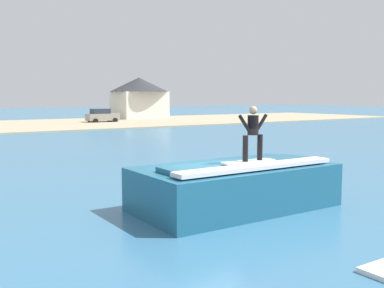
{
  "coord_description": "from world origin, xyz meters",
  "views": [
    {
      "loc": [
        -7.67,
        -10.53,
        3.42
      ],
      "look_at": [
        0.87,
        2.44,
        1.77
      ],
      "focal_mm": 41.9,
      "sensor_mm": 36.0,
      "label": 1
    }
  ],
  "objects_px": {
    "wave_crest": "(235,186)",
    "surfer": "(253,131)",
    "car_far_shore": "(102,116)",
    "house_gabled_white": "(139,95)",
    "surfboard": "(248,162)"
  },
  "relations": [
    {
      "from": "surfboard",
      "to": "car_far_shore",
      "type": "distance_m",
      "value": 47.03
    },
    {
      "from": "surfer",
      "to": "house_gabled_white",
      "type": "bearing_deg",
      "value": 66.7
    },
    {
      "from": "car_far_shore",
      "to": "surfer",
      "type": "bearing_deg",
      "value": -106.73
    },
    {
      "from": "car_far_shore",
      "to": "house_gabled_white",
      "type": "distance_m",
      "value": 11.2
    },
    {
      "from": "house_gabled_white",
      "to": "surfer",
      "type": "bearing_deg",
      "value": -113.3
    },
    {
      "from": "surfboard",
      "to": "car_far_shore",
      "type": "bearing_deg",
      "value": 73.14
    },
    {
      "from": "surfer",
      "to": "car_far_shore",
      "type": "height_order",
      "value": "surfer"
    },
    {
      "from": "surfboard",
      "to": "house_gabled_white",
      "type": "relative_size",
      "value": 0.2
    },
    {
      "from": "wave_crest",
      "to": "surfboard",
      "type": "height_order",
      "value": "surfboard"
    },
    {
      "from": "wave_crest",
      "to": "car_far_shore",
      "type": "bearing_deg",
      "value": 72.92
    },
    {
      "from": "surfboard",
      "to": "house_gabled_white",
      "type": "xyz_separation_m",
      "value": [
        22.33,
        51.57,
        2.07
      ]
    },
    {
      "from": "surfer",
      "to": "car_far_shore",
      "type": "xyz_separation_m",
      "value": [
        13.55,
        45.08,
        -1.49
      ]
    },
    {
      "from": "surfboard",
      "to": "car_far_shore",
      "type": "height_order",
      "value": "car_far_shore"
    },
    {
      "from": "car_far_shore",
      "to": "house_gabled_white",
      "type": "height_order",
      "value": "house_gabled_white"
    },
    {
      "from": "wave_crest",
      "to": "surfer",
      "type": "height_order",
      "value": "surfer"
    }
  ]
}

